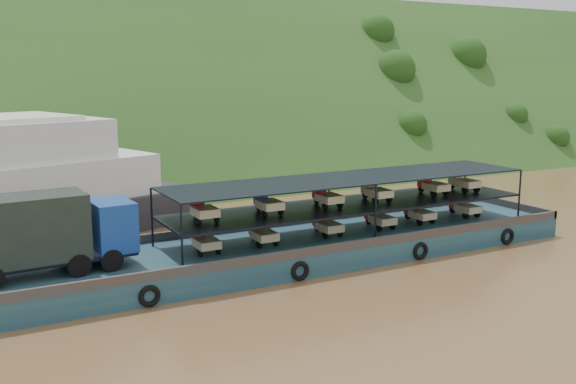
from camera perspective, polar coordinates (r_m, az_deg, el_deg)
name	(u,v)px	position (r m, az deg, el deg)	size (l,w,h in m)	color
ground	(339,248)	(40.10, 4.57, -4.95)	(160.00, 160.00, 0.00)	brown
hillside	(163,170)	(72.36, -11.08, 1.90)	(140.00, 28.00, 28.00)	#1F3C15
cargo_barge	(272,241)	(36.46, -1.46, -4.41)	(35.00, 7.18, 5.11)	#143047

